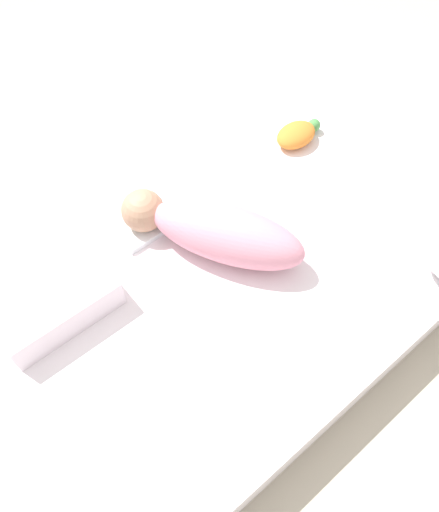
% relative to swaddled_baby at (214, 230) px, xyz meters
% --- Properties ---
extents(ground_plane, '(12.00, 12.00, 0.00)m').
position_rel_swaddled_baby_xyz_m(ground_plane, '(-0.08, -0.09, -0.23)').
color(ground_plane, '#B2A893').
extents(bed_mattress, '(1.51, 0.95, 0.15)m').
position_rel_swaddled_baby_xyz_m(bed_mattress, '(-0.08, -0.09, -0.15)').
color(bed_mattress, white).
rests_on(bed_mattress, ground_plane).
extents(burp_cloth, '(0.18, 0.22, 0.02)m').
position_rel_swaddled_baby_xyz_m(burp_cloth, '(-0.12, 0.24, -0.07)').
color(burp_cloth, white).
rests_on(burp_cloth, bed_mattress).
extents(swaddled_baby, '(0.38, 0.52, 0.16)m').
position_rel_swaddled_baby_xyz_m(swaddled_baby, '(0.00, 0.00, 0.00)').
color(swaddled_baby, pink).
rests_on(swaddled_baby, bed_mattress).
extents(pillow, '(0.31, 0.34, 0.10)m').
position_rel_swaddled_baby_xyz_m(pillow, '(-0.46, 0.18, -0.03)').
color(pillow, white).
rests_on(pillow, bed_mattress).
extents(turtle_plush, '(0.18, 0.10, 0.06)m').
position_rel_swaddled_baby_xyz_m(turtle_plush, '(0.50, 0.16, -0.05)').
color(turtle_plush, orange).
rests_on(turtle_plush, bed_mattress).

